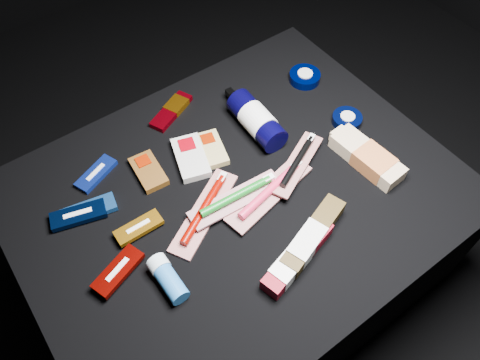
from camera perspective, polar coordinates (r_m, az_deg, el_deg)
ground at (r=1.42m, az=-0.26°, el=-10.39°), size 3.00×3.00×0.00m
cloth_table at (r=1.25m, az=-0.29°, el=-6.50°), size 0.98×0.78×0.40m
luna_bar_0 at (r=1.15m, az=-17.13°, el=0.74°), size 0.11×0.08×0.01m
luna_bar_1 at (r=1.09m, az=-17.95°, el=-3.51°), size 0.13×0.07×0.02m
luna_bar_2 at (r=1.09m, az=-19.09°, el=-4.05°), size 0.13×0.08×0.02m
luna_bar_3 at (r=1.03m, az=-12.25°, el=-5.70°), size 0.10×0.04×0.01m
luna_bar_4 at (r=0.99m, az=-14.64°, el=-10.66°), size 0.12×0.08×0.02m
clif_bar_0 at (r=1.12m, az=-11.19°, el=1.19°), size 0.07×0.11×0.02m
clif_bar_1 at (r=1.13m, az=-6.09°, el=2.94°), size 0.10×0.14×0.02m
clif_bar_2 at (r=1.14m, az=-3.58°, el=3.93°), size 0.08×0.12×0.02m
power_bar at (r=1.24m, az=-8.17°, el=8.54°), size 0.14×0.10×0.02m
lotion_bottle at (r=1.16m, az=2.04°, el=7.30°), size 0.08×0.22×0.07m
cream_tin_upper at (r=1.32m, az=7.90°, el=12.35°), size 0.08×0.08×0.03m
cream_tin_lower at (r=1.23m, az=12.91°, el=7.23°), size 0.08×0.08×0.02m
bodywash_bottle at (r=1.15m, az=15.34°, el=2.61°), size 0.08×0.20×0.04m
deodorant_stick at (r=0.96m, az=-8.82°, el=-11.74°), size 0.04×0.10×0.04m
toothbrush_pack_0 at (r=1.04m, az=-4.32°, el=-3.62°), size 0.23×0.16×0.03m
toothbrush_pack_1 at (r=1.06m, az=3.73°, el=-1.34°), size 0.25×0.10×0.03m
toothbrush_pack_2 at (r=1.04m, az=-0.34°, el=-2.09°), size 0.23×0.07×0.03m
toothbrush_pack_3 at (r=1.10m, az=7.04°, el=2.21°), size 0.20×0.13×0.02m
toothpaste_carton_red at (r=0.98m, az=6.74°, el=-9.54°), size 0.20×0.09×0.04m
toothpaste_carton_green at (r=1.00m, az=8.62°, el=-6.95°), size 0.20×0.10×0.04m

